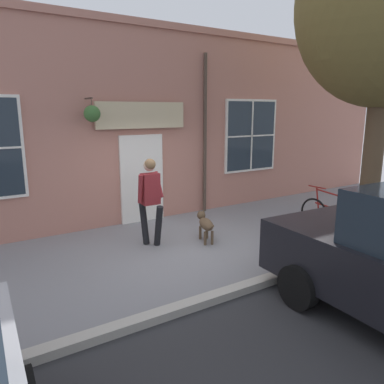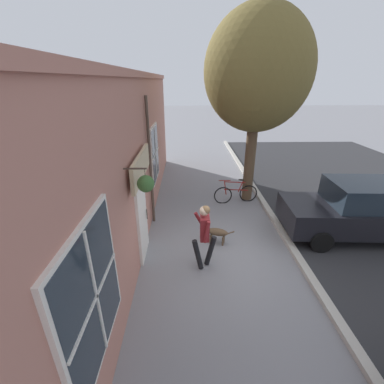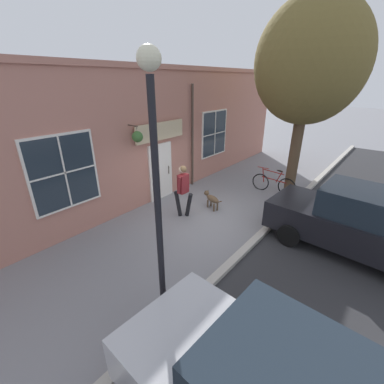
# 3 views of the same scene
# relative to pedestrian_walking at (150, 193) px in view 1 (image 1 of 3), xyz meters

# --- Properties ---
(ground_plane) EXTENTS (90.00, 90.00, 0.00)m
(ground_plane) POSITION_rel_pedestrian_walking_xyz_m (0.56, 0.40, -1.06)
(ground_plane) COLOR gray
(storefront_facade) EXTENTS (0.95, 18.00, 4.66)m
(storefront_facade) POSITION_rel_pedestrian_walking_xyz_m (-1.78, 0.40, 1.27)
(storefront_facade) COLOR #B27566
(storefront_facade) RESTS_ON ground_plane
(pedestrian_walking) EXTENTS (0.64, 0.55, 1.76)m
(pedestrian_walking) POSITION_rel_pedestrian_walking_xyz_m (0.00, 0.00, 0.00)
(pedestrian_walking) COLOR black
(pedestrian_walking) RESTS_ON ground_plane
(dog_on_leash) EXTENTS (0.99, 0.42, 0.59)m
(dog_on_leash) POSITION_rel_pedestrian_walking_xyz_m (0.40, 1.04, -0.69)
(dog_on_leash) COLOR brown
(dog_on_leash) RESTS_ON ground_plane
(leaning_bicycle) EXTENTS (1.73, 0.24, 1.00)m
(leaning_bicycle) POSITION_rel_pedestrian_walking_xyz_m (1.48, 3.78, -0.68)
(leaning_bicycle) COLOR black
(leaning_bicycle) RESTS_ON ground_plane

